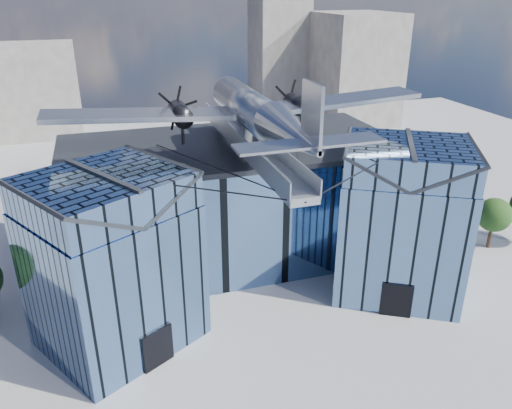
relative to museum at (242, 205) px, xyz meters
name	(u,v)px	position (x,y,z in m)	size (l,w,h in m)	color
ground_plane	(264,302)	(0.00, -5.82, -5.54)	(120.00, 120.00, 0.00)	gray
museum	(242,205)	(0.00, 0.00, 0.00)	(32.88, 24.50, 17.60)	#5073A3
bg_towers	(172,69)	(1.45, 44.67, 4.47)	(77.00, 24.50, 26.00)	gray
tree_plaza_e	(494,215)	(22.24, -3.84, -2.31)	(3.18, 3.18, 4.78)	#362215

